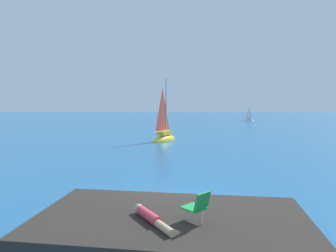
{
  "coord_description": "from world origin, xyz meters",
  "views": [
    {
      "loc": [
        0.04,
        -11.18,
        3.87
      ],
      "look_at": [
        -0.92,
        13.19,
        1.72
      ],
      "focal_mm": 32.61,
      "sensor_mm": 36.0,
      "label": 1
    }
  ],
  "objects_px": {
    "sailboat_far": "(249,120)",
    "beach_chair": "(198,205)",
    "sailboat_near": "(164,137)",
    "person_sunbather": "(151,218)"
  },
  "relations": [
    {
      "from": "sailboat_near",
      "to": "sailboat_far",
      "type": "distance_m",
      "value": 29.63
    },
    {
      "from": "sailboat_near",
      "to": "person_sunbather",
      "type": "relative_size",
      "value": 4.12
    },
    {
      "from": "sailboat_near",
      "to": "beach_chair",
      "type": "distance_m",
      "value": 21.03
    },
    {
      "from": "sailboat_far",
      "to": "person_sunbather",
      "type": "distance_m",
      "value": 48.91
    },
    {
      "from": "sailboat_near",
      "to": "sailboat_far",
      "type": "height_order",
      "value": "sailboat_near"
    },
    {
      "from": "sailboat_near",
      "to": "person_sunbather",
      "type": "height_order",
      "value": "sailboat_near"
    },
    {
      "from": "sailboat_far",
      "to": "beach_chair",
      "type": "height_order",
      "value": "sailboat_far"
    },
    {
      "from": "sailboat_near",
      "to": "person_sunbather",
      "type": "bearing_deg",
      "value": -147.41
    },
    {
      "from": "person_sunbather",
      "to": "beach_chair",
      "type": "height_order",
      "value": "beach_chair"
    },
    {
      "from": "person_sunbather",
      "to": "beach_chair",
      "type": "relative_size",
      "value": 1.93
    }
  ]
}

